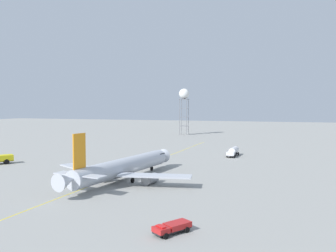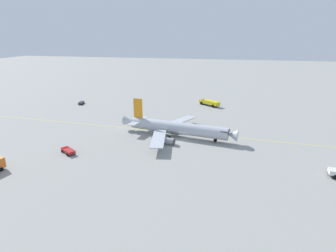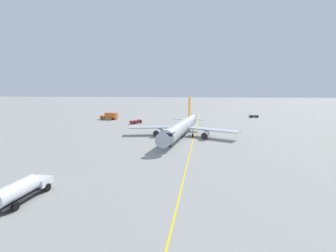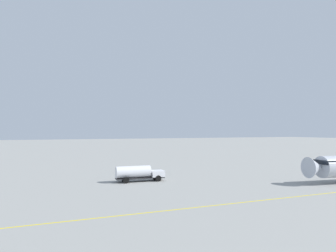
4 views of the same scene
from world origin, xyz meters
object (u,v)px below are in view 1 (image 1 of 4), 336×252
at_px(airliner_main, 123,168).
at_px(ops_pickup_truck, 172,227).
at_px(radar_tower, 184,95).
at_px(fuel_tanker_truck, 233,151).

bearing_deg(airliner_main, ops_pickup_truck, -134.29).
bearing_deg(radar_tower, ops_pickup_truck, 15.00).
bearing_deg(radar_tower, airliner_main, 9.17).
bearing_deg(fuel_tanker_truck, ops_pickup_truck, 6.03).
bearing_deg(radar_tower, fuel_tanker_truck, 26.58).
bearing_deg(ops_pickup_truck, airliner_main, -110.02).
bearing_deg(airliner_main, fuel_tanker_truck, -13.27).
distance_m(ops_pickup_truck, radar_tower, 152.76).
height_order(airliner_main, ops_pickup_truck, airliner_main).
distance_m(fuel_tanker_truck, radar_tower, 86.35).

